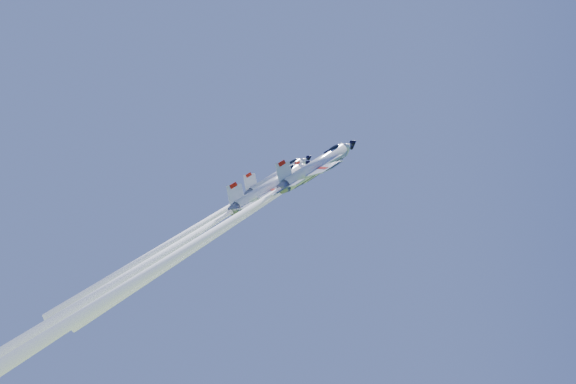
% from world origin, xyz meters
% --- Properties ---
extents(jet_lead, '(30.95, 31.37, 38.80)m').
position_xyz_m(jet_lead, '(-5.77, -6.92, 90.76)').
color(jet_lead, white).
extents(jet_left, '(29.71, 30.01, 36.57)m').
position_xyz_m(jet_left, '(-12.95, -3.26, 90.88)').
color(jet_left, white).
extents(jet_right, '(38.32, 38.87, 48.25)m').
position_xyz_m(jet_right, '(-8.94, -17.46, 85.74)').
color(jet_right, white).
extents(jet_slot, '(31.94, 32.22, 39.06)m').
position_xyz_m(jet_slot, '(-12.44, -14.79, 85.92)').
color(jet_slot, white).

